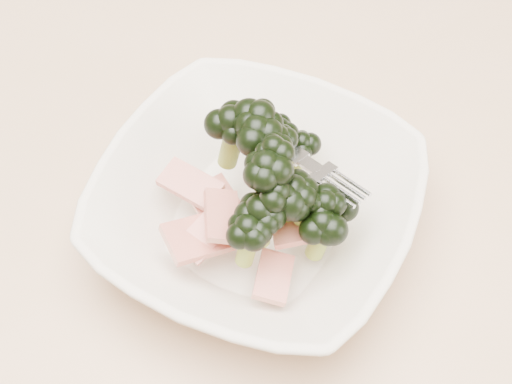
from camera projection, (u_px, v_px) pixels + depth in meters
The scene contains 2 objects.
dining_table at pixel (132, 283), 0.68m from camera, with size 1.20×0.80×0.75m.
broccoli_dish at pixel (259, 200), 0.56m from camera, with size 0.32×0.32×0.12m.
Camera 1 is at (0.16, -0.29, 1.26)m, focal length 50.00 mm.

